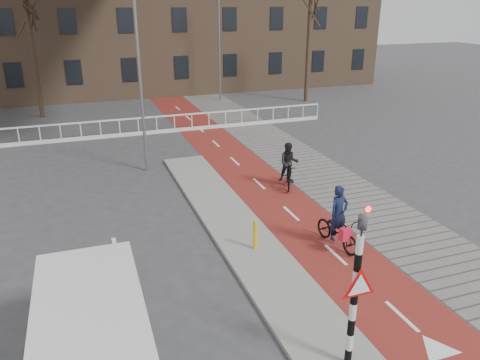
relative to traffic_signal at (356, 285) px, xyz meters
name	(u,v)px	position (x,y,z in m)	size (l,w,h in m)	color
ground	(324,305)	(0.60, 2.02, -1.99)	(120.00, 120.00, 0.00)	#38383A
bike_lane	(242,168)	(2.10, 12.02, -1.98)	(2.50, 60.00, 0.01)	maroon
sidewalk	(299,161)	(4.90, 12.02, -1.98)	(3.00, 60.00, 0.01)	slate
curb_island	(241,235)	(-0.10, 6.02, -1.93)	(1.80, 16.00, 0.12)	gray
traffic_signal	(356,285)	(0.00, 0.00, 0.00)	(0.80, 0.80, 3.68)	black
bollard	(255,235)	(-0.05, 4.97, -1.41)	(0.12, 0.12, 0.92)	#E7B60C
cyclist_near	(338,227)	(2.39, 4.49, -1.34)	(0.90, 1.91, 1.92)	black
cyclist_far	(289,169)	(3.04, 9.30, -1.23)	(1.07, 1.72, 1.81)	black
van	(95,360)	(-4.74, 0.72, -0.93)	(1.96, 4.72, 2.02)	silver
railing	(81,135)	(-4.40, 19.02, -1.68)	(28.00, 0.10, 0.99)	silver
tree_mid	(34,57)	(-6.53, 25.37, 1.74)	(0.28, 0.28, 7.45)	#312316
tree_right	(308,45)	(11.49, 24.28, 1.96)	(0.26, 0.26, 7.90)	#312316
streetlight_near	(140,78)	(-1.91, 13.14, 2.01)	(0.12, 0.12, 8.00)	slate
streetlight_right	(219,43)	(5.71, 26.82, 2.11)	(0.12, 0.12, 8.21)	slate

